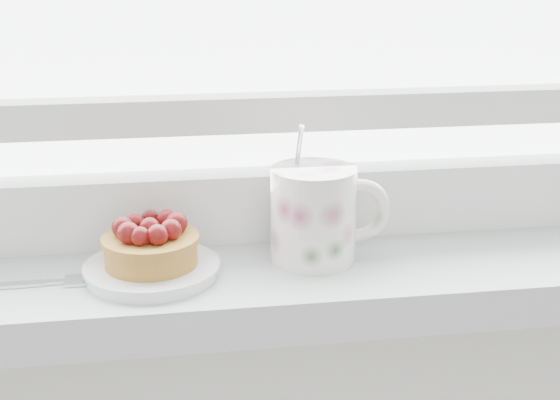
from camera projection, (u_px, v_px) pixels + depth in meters
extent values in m
cube|color=silver|center=(239.00, 281.00, 0.75)|extent=(1.60, 0.20, 0.04)
cube|color=white|center=(231.00, 204.00, 0.80)|extent=(1.30, 0.05, 0.07)
cube|color=white|center=(229.00, 113.00, 0.77)|extent=(1.30, 0.04, 0.04)
cylinder|color=white|center=(152.00, 270.00, 0.71)|extent=(0.12, 0.12, 0.01)
cylinder|color=#8E5E1F|center=(151.00, 250.00, 0.70)|extent=(0.08, 0.08, 0.03)
cylinder|color=#8E5E1F|center=(150.00, 239.00, 0.70)|extent=(0.09, 0.09, 0.01)
sphere|color=#420708|center=(150.00, 228.00, 0.70)|extent=(0.02, 0.02, 0.02)
sphere|color=#420708|center=(177.00, 223.00, 0.71)|extent=(0.02, 0.02, 0.02)
sphere|color=#420708|center=(167.00, 220.00, 0.72)|extent=(0.02, 0.02, 0.02)
sphere|color=#420708|center=(151.00, 219.00, 0.72)|extent=(0.02, 0.02, 0.02)
sphere|color=#420708|center=(135.00, 223.00, 0.71)|extent=(0.02, 0.02, 0.02)
sphere|color=#420708|center=(123.00, 227.00, 0.70)|extent=(0.02, 0.02, 0.02)
sphere|color=#420708|center=(129.00, 233.00, 0.68)|extent=(0.02, 0.02, 0.02)
sphere|color=#420708|center=(140.00, 236.00, 0.68)|extent=(0.02, 0.02, 0.02)
sphere|color=#420708|center=(157.00, 235.00, 0.68)|extent=(0.02, 0.02, 0.02)
sphere|color=#420708|center=(171.00, 230.00, 0.69)|extent=(0.02, 0.02, 0.02)
cylinder|color=white|center=(313.00, 215.00, 0.74)|extent=(0.08, 0.08, 0.09)
cylinder|color=black|center=(314.00, 172.00, 0.72)|extent=(0.07, 0.07, 0.01)
torus|color=white|center=(359.00, 211.00, 0.74)|extent=(0.06, 0.01, 0.06)
cylinder|color=silver|center=(298.00, 152.00, 0.73)|extent=(0.01, 0.02, 0.06)
cube|color=silver|center=(54.00, 282.00, 0.70)|extent=(0.02, 0.01, 0.00)
cube|color=silver|center=(80.00, 280.00, 0.70)|extent=(0.03, 0.02, 0.00)
cube|color=silver|center=(113.00, 282.00, 0.70)|extent=(0.03, 0.00, 0.00)
cube|color=silver|center=(113.00, 279.00, 0.70)|extent=(0.03, 0.00, 0.00)
cube|color=silver|center=(113.00, 276.00, 0.71)|extent=(0.03, 0.00, 0.00)
cube|color=silver|center=(113.00, 274.00, 0.71)|extent=(0.03, 0.00, 0.00)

